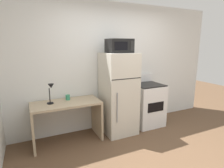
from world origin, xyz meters
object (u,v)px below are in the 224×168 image
(refrigerator, at_px, (118,94))
(oven_range, at_px, (147,104))
(coffee_mug, at_px, (68,97))
(microwave, at_px, (119,46))
(desk, at_px, (67,114))
(desk_lamp, at_px, (51,90))

(refrigerator, bearing_deg, oven_range, 2.40)
(coffee_mug, xyz_separation_m, microwave, (0.97, -0.20, 0.94))
(coffee_mug, xyz_separation_m, refrigerator, (0.97, -0.17, 0.00))
(coffee_mug, bearing_deg, desk, -115.31)
(oven_range, bearing_deg, microwave, -175.94)
(microwave, bearing_deg, oven_range, 4.06)
(coffee_mug, height_order, microwave, microwave)
(coffee_mug, bearing_deg, oven_range, -4.84)
(microwave, bearing_deg, desk_lamp, 176.11)
(microwave, xyz_separation_m, oven_range, (0.73, 0.05, -1.27))
(desk_lamp, height_order, oven_range, desk_lamp)
(coffee_mug, bearing_deg, microwave, -11.41)
(desk_lamp, bearing_deg, refrigerator, -2.94)
(microwave, distance_m, oven_range, 1.46)
(oven_range, bearing_deg, refrigerator, -177.60)
(desk, relative_size, microwave, 2.62)
(desk_lamp, distance_m, refrigerator, 1.29)
(refrigerator, xyz_separation_m, microwave, (0.00, -0.02, 0.93))
(coffee_mug, bearing_deg, desk_lamp, -160.32)
(desk, height_order, refrigerator, refrigerator)
(microwave, bearing_deg, coffee_mug, 168.59)
(coffee_mug, distance_m, refrigerator, 0.98)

